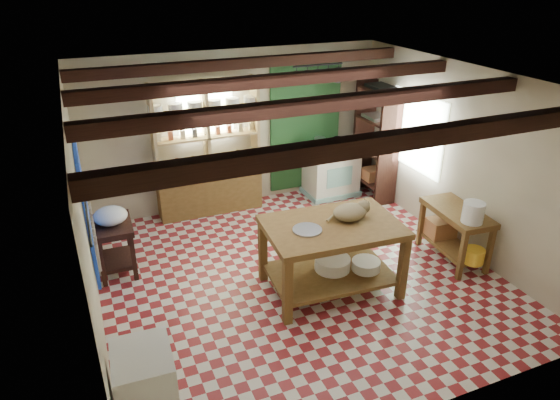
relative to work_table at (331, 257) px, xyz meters
name	(u,v)px	position (x,y,z in m)	size (l,w,h in m)	color
floor	(297,275)	(-0.26, 0.43, -0.47)	(5.00, 5.00, 0.02)	maroon
ceiling	(301,80)	(-0.26, 0.43, 2.14)	(5.00, 5.00, 0.02)	#4E4E53
wall_back	(236,130)	(-0.26, 2.93, 0.84)	(5.00, 0.04, 2.60)	beige
wall_front	(426,300)	(-0.26, -2.07, 0.84)	(5.00, 0.04, 2.60)	beige
wall_left	(84,223)	(-2.76, 0.43, 0.84)	(0.04, 5.00, 2.60)	beige
wall_right	(460,159)	(2.24, 0.43, 0.84)	(0.04, 5.00, 2.60)	beige
ceiling_beams	(300,91)	(-0.26, 0.43, 2.02)	(5.00, 3.80, 0.15)	black
blue_wall_patch	(85,205)	(-2.73, 1.33, 0.64)	(0.04, 1.40, 1.60)	blue
green_wall_patch	(305,125)	(0.99, 2.90, 0.79)	(1.30, 0.04, 2.30)	#1D4A20
window_back	(205,109)	(-0.76, 2.91, 1.24)	(0.90, 0.02, 0.80)	white
window_right	(417,132)	(2.22, 1.43, 0.94)	(0.02, 1.30, 1.20)	white
utensil_rail	(90,233)	(-2.70, -0.77, 1.32)	(0.06, 0.90, 0.28)	black
pot_rack	(318,75)	(0.99, 2.48, 1.72)	(0.86, 0.12, 0.36)	black
shelving_unit	(207,149)	(-0.81, 2.74, 0.64)	(1.70, 0.34, 2.20)	tan
tall_rack	(376,143)	(2.02, 2.23, 0.54)	(0.40, 0.86, 2.00)	black
work_table	(331,257)	(0.00, 0.00, 0.00)	(1.63, 1.09, 0.93)	brown
stove	(331,171)	(1.37, 2.58, -0.02)	(0.90, 0.61, 0.88)	silver
prep_table	(116,247)	(-2.46, 1.46, -0.10)	(0.49, 0.72, 0.73)	black
white_cabinet	(147,393)	(-2.48, -1.32, -0.02)	(0.49, 0.59, 0.88)	white
right_counter	(454,234)	(1.92, -0.02, -0.08)	(0.53, 1.06, 0.76)	brown
cat	(350,212)	(0.25, 0.03, 0.56)	(0.44, 0.33, 0.20)	#988358
steel_tray	(307,230)	(-0.35, -0.03, 0.47)	(0.35, 0.35, 0.02)	#B0B1B8
basin_large	(332,263)	(0.05, 0.05, -0.14)	(0.46, 0.46, 0.16)	white
basin_small	(366,265)	(0.44, -0.13, -0.15)	(0.36, 0.36, 0.13)	white
kettle_left	(320,144)	(1.12, 2.57, 0.53)	(0.19, 0.19, 0.22)	#B0B1B8
kettle_right	(337,142)	(1.47, 2.58, 0.51)	(0.15, 0.15, 0.18)	black
enamel_bowl	(110,216)	(-2.46, 1.46, 0.37)	(0.43, 0.43, 0.22)	white
white_bucket	(473,212)	(1.84, -0.36, 0.44)	(0.27, 0.27, 0.27)	white
wicker_basket	(441,228)	(1.94, 0.28, -0.13)	(0.38, 0.30, 0.26)	#AB7145
yellow_tub	(474,256)	(1.88, -0.47, -0.16)	(0.27, 0.27, 0.20)	yellow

